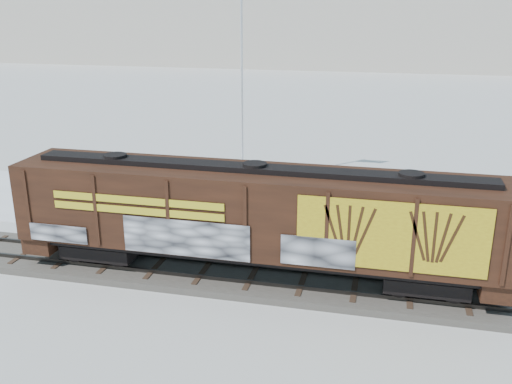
% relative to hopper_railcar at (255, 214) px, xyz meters
% --- Properties ---
extents(ground, '(500.00, 500.00, 0.00)m').
position_rel_hopper_railcar_xyz_m(ground, '(-2.10, 0.01, -2.86)').
color(ground, white).
rests_on(ground, ground).
extents(rail_track, '(50.00, 3.40, 0.43)m').
position_rel_hopper_railcar_xyz_m(rail_track, '(-2.10, 0.01, -2.71)').
color(rail_track, '#59544C').
rests_on(rail_track, ground).
extents(parking_strip, '(40.00, 8.00, 0.03)m').
position_rel_hopper_railcar_xyz_m(parking_strip, '(-2.10, 7.51, -2.85)').
color(parking_strip, white).
rests_on(parking_strip, ground).
extents(hopper_railcar, '(18.72, 3.06, 4.34)m').
position_rel_hopper_railcar_xyz_m(hopper_railcar, '(0.00, 0.00, 0.00)').
color(hopper_railcar, black).
rests_on(hopper_railcar, rail_track).
extents(flagpole, '(2.30, 0.90, 12.12)m').
position_rel_hopper_railcar_xyz_m(flagpole, '(-3.62, 12.51, 1.66)').
color(flagpole, silver).
rests_on(flagpole, ground).
extents(car_silver, '(4.22, 2.62, 1.34)m').
position_rel_hopper_railcar_xyz_m(car_silver, '(-3.02, 7.74, -2.16)').
color(car_silver, '#A1A4A8').
rests_on(car_silver, parking_strip).
extents(car_white, '(4.44, 3.06, 1.39)m').
position_rel_hopper_railcar_xyz_m(car_white, '(-3.31, 5.63, -2.14)').
color(car_white, silver).
rests_on(car_white, parking_strip).
extents(car_dark, '(5.23, 2.96, 1.43)m').
position_rel_hopper_railcar_xyz_m(car_dark, '(2.27, 5.77, -2.12)').
color(car_dark, black).
rests_on(car_dark, parking_strip).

